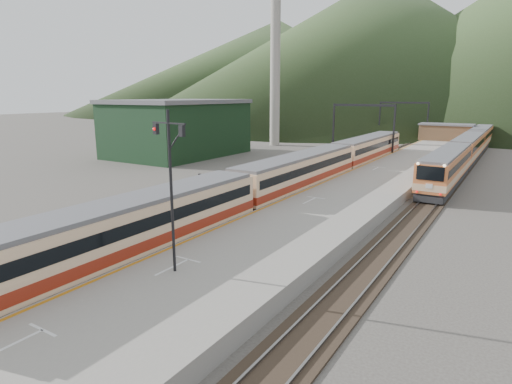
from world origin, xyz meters
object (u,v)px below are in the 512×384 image
Objects in this scene: main_train at (300,172)px; signal_mast at (171,176)px; worker at (43,247)px; second_train at (468,149)px.

signal_mast is (4.22, -22.18, 3.53)m from main_train.
main_train is 23.82m from worker.
worker is (-9.01, -1.12, -4.82)m from signal_mast.
main_train is at bearing -88.07° from worker.
main_train reaches higher than worker.
main_train is 8.23× the size of signal_mast.
second_train is 33.84× the size of worker.
main_train is at bearing -111.36° from second_train.
signal_mast reaches higher than worker.
main_train is 31.57m from second_train.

